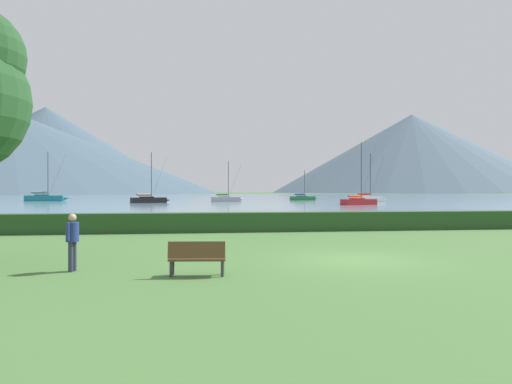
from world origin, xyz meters
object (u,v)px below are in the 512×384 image
sailboat_slip_1 (45,198)px  park_bench_near_path (197,257)px  sailboat_slip_4 (303,198)px  person_standing_walker (72,237)px  sailboat_slip_0 (149,200)px  sailboat_slip_3 (368,199)px  sailboat_slip_5 (359,201)px  sailboat_slip_2 (226,199)px

sailboat_slip_1 → park_bench_near_path: 96.21m
sailboat_slip_4 → person_standing_walker: sailboat_slip_4 is taller
sailboat_slip_0 → person_standing_walker: (4.80, -72.20, 0.37)m
park_bench_near_path → person_standing_walker: bearing=166.8°
sailboat_slip_0 → sailboat_slip_1: (-23.42, 17.39, 0.12)m
sailboat_slip_0 → sailboat_slip_3: sailboat_slip_3 is taller
sailboat_slip_0 → sailboat_slip_1: sailboat_slip_1 is taller
sailboat_slip_0 → person_standing_walker: bearing=-105.5°
sailboat_slip_0 → person_standing_walker: sailboat_slip_0 is taller
park_bench_near_path → sailboat_slip_3: bearing=71.5°
sailboat_slip_4 → sailboat_slip_1: bearing=176.2°
sailboat_slip_5 → person_standing_walker: (-29.46, -56.40, 0.41)m
sailboat_slip_5 → park_bench_near_path: size_ratio=6.35×
sailboat_slip_2 → sailboat_slip_4: 21.12m
sailboat_slip_2 → sailboat_slip_4: size_ratio=1.19×
sailboat_slip_2 → sailboat_slip_4: (18.59, 10.03, -0.03)m
sailboat_slip_4 → sailboat_slip_5: bearing=-93.7°
sailboat_slip_5 → person_standing_walker: sailboat_slip_5 is taller
sailboat_slip_0 → sailboat_slip_1: bearing=124.1°
park_bench_near_path → person_standing_walker: size_ratio=0.95×
sailboat_slip_4 → person_standing_walker: bearing=-112.6°
sailboat_slip_1 → sailboat_slip_3: bearing=-19.2°
sailboat_slip_3 → sailboat_slip_5: bearing=-125.3°
sailboat_slip_3 → person_standing_walker: sailboat_slip_3 is taller
sailboat_slip_0 → sailboat_slip_5: bearing=-44.0°
sailboat_slip_0 → park_bench_near_path: 73.91m
sailboat_slip_0 → sailboat_slip_2: (14.81, 8.69, -0.04)m
sailboat_slip_0 → sailboat_slip_5: 37.72m
sailboat_slip_2 → sailboat_slip_5: size_ratio=0.84×
sailboat_slip_2 → sailboat_slip_5: sailboat_slip_5 is taller
park_bench_near_path → person_standing_walker: 3.77m
sailboat_slip_5 → park_bench_near_path: 63.20m
sailboat_slip_5 → sailboat_slip_4: bearing=76.1°
sailboat_slip_1 → person_standing_walker: bearing=-77.5°
sailboat_slip_0 → sailboat_slip_1: size_ratio=0.88×
sailboat_slip_2 → sailboat_slip_4: bearing=22.2°
sailboat_slip_3 → park_bench_near_path: (-33.95, -74.16, -0.09)m
park_bench_near_path → person_standing_walker: (-3.53, 1.24, 0.44)m
park_bench_near_path → sailboat_slip_1: bearing=115.4°
sailboat_slip_5 → person_standing_walker: size_ratio=6.04×
sailboat_slip_2 → park_bench_near_path: sailboat_slip_2 is taller
sailboat_slip_4 → sailboat_slip_5: (0.86, -34.52, 0.03)m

